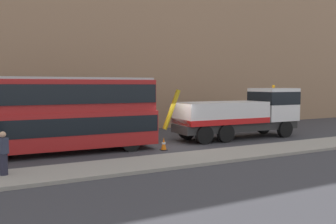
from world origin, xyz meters
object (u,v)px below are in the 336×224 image
Objects in this scene: double_decker_bus at (53,112)px; pedestrian_onlooker at (3,154)px; traffic_cone_near_bus at (164,144)px; recovery_tow_truck at (243,113)px.

double_decker_bus reaches higher than pedestrian_onlooker.
pedestrian_onlooker is 2.38× the size of traffic_cone_near_bus.
double_decker_bus reaches higher than traffic_cone_near_bus.
double_decker_bus reaches higher than recovery_tow_truck.
recovery_tow_truck is 14.13× the size of traffic_cone_near_bus.
traffic_cone_near_bus is (-6.96, -1.66, -1.42)m from recovery_tow_truck.
pedestrian_onlooker is 8.70m from traffic_cone_near_bus.
pedestrian_onlooker is at bearing -120.22° from double_decker_bus.
recovery_tow_truck is 12.62m from double_decker_bus.
traffic_cone_near_bus is at bearing -165.02° from recovery_tow_truck.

